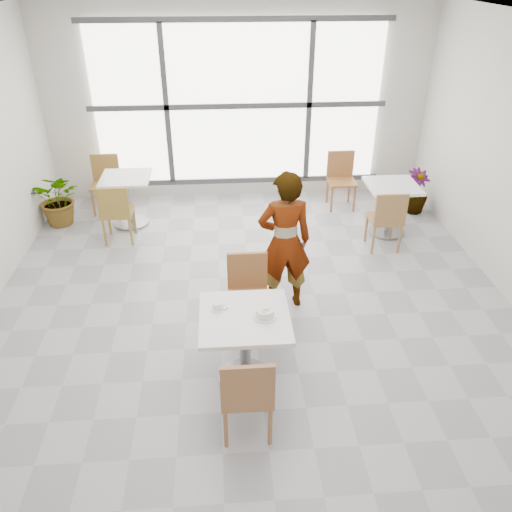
{
  "coord_description": "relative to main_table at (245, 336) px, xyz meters",
  "views": [
    {
      "loc": [
        -0.31,
        -4.5,
        3.48
      ],
      "look_at": [
        0.0,
        -0.3,
        1.0
      ],
      "focal_mm": 35.69,
      "sensor_mm": 36.0,
      "label": 1
    }
  ],
  "objects": [
    {
      "name": "plant_left",
      "position": [
        -2.55,
        3.49,
        -0.11
      ],
      "size": [
        0.81,
        0.73,
        0.82
      ],
      "primitive_type": "imported",
      "rotation": [
        0.0,
        0.0,
        -0.13
      ],
      "color": "#407E41",
      "rests_on": "ground"
    },
    {
      "name": "bg_chair_right_near",
      "position": [
        2.02,
        2.35,
        -0.02
      ],
      "size": [
        0.42,
        0.42,
        0.87
      ],
      "rotation": [
        0.0,
        0.0,
        3.14
      ],
      "color": "#996D40",
      "rests_on": "ground"
    },
    {
      "name": "person",
      "position": [
        0.5,
        1.2,
        0.29
      ],
      "size": [
        0.62,
        0.43,
        1.63
      ],
      "primitive_type": "imported",
      "rotation": [
        0.0,
        0.0,
        3.21
      ],
      "color": "black",
      "rests_on": "ground"
    },
    {
      "name": "chair_far",
      "position": [
        0.07,
        0.79,
        -0.02
      ],
      "size": [
        0.42,
        0.42,
        0.87
      ],
      "color": "#945D32",
      "rests_on": "ground"
    },
    {
      "name": "main_table",
      "position": [
        0.0,
        0.0,
        0.0
      ],
      "size": [
        0.8,
        0.8,
        0.75
      ],
      "color": "white",
      "rests_on": "ground"
    },
    {
      "name": "ceiling",
      "position": [
        0.15,
        0.91,
        2.48
      ],
      "size": [
        7.0,
        7.0,
        0.0
      ],
      "primitive_type": "plane",
      "rotation": [
        3.14,
        0.0,
        0.0
      ],
      "color": "white",
      "rests_on": "ground"
    },
    {
      "name": "bg_table_right",
      "position": [
        2.22,
        2.85,
        -0.04
      ],
      "size": [
        0.7,
        0.7,
        0.75
      ],
      "color": "white",
      "rests_on": "ground"
    },
    {
      "name": "bg_chair_right_far",
      "position": [
        1.73,
        3.85,
        -0.02
      ],
      "size": [
        0.42,
        0.42,
        0.87
      ],
      "color": "#A06737",
      "rests_on": "ground"
    },
    {
      "name": "oatmeal_bowl",
      "position": [
        0.18,
        -0.02,
        0.27
      ],
      "size": [
        0.21,
        0.21,
        0.09
      ],
      "color": "silver",
      "rests_on": "main_table"
    },
    {
      "name": "bg_table_left",
      "position": [
        -1.54,
        3.41,
        -0.04
      ],
      "size": [
        0.7,
        0.7,
        0.75
      ],
      "color": "white",
      "rests_on": "ground"
    },
    {
      "name": "chair_near",
      "position": [
        -0.02,
        -0.67,
        -0.02
      ],
      "size": [
        0.42,
        0.42,
        0.87
      ],
      "rotation": [
        0.0,
        0.0,
        3.14
      ],
      "color": "#99643E",
      "rests_on": "ground"
    },
    {
      "name": "wall_back",
      "position": [
        0.15,
        4.41,
        0.98
      ],
      "size": [
        6.0,
        0.0,
        6.0
      ],
      "primitive_type": "plane",
      "rotation": [
        1.57,
        0.0,
        0.0
      ],
      "color": "silver",
      "rests_on": "ground"
    },
    {
      "name": "bg_chair_left_near",
      "position": [
        -1.61,
        2.82,
        -0.02
      ],
      "size": [
        0.42,
        0.42,
        0.87
      ],
      "rotation": [
        0.0,
        0.0,
        3.14
      ],
      "color": "olive",
      "rests_on": "ground"
    },
    {
      "name": "bg_chair_left_far",
      "position": [
        -1.95,
        3.97,
        -0.02
      ],
      "size": [
        0.42,
        0.42,
        0.87
      ],
      "color": "olive",
      "rests_on": "ground"
    },
    {
      "name": "plant_right",
      "position": [
        2.85,
        3.51,
        -0.18
      ],
      "size": [
        0.47,
        0.47,
        0.68
      ],
      "primitive_type": "imported",
      "rotation": [
        0.0,
        0.0,
        0.28
      ],
      "color": "#517942",
      "rests_on": "ground"
    },
    {
      "name": "window",
      "position": [
        0.15,
        4.34,
        0.98
      ],
      "size": [
        4.6,
        0.07,
        2.52
      ],
      "color": "white",
      "rests_on": "ground"
    },
    {
      "name": "coffee_cup",
      "position": [
        -0.24,
        0.12,
        0.26
      ],
      "size": [
        0.16,
        0.13,
        0.07
      ],
      "color": "white",
      "rests_on": "main_table"
    },
    {
      "name": "floor",
      "position": [
        0.15,
        0.91,
        -0.52
      ],
      "size": [
        7.0,
        7.0,
        0.0
      ],
      "primitive_type": "plane",
      "color": "#9E9EA5",
      "rests_on": "ground"
    }
  ]
}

